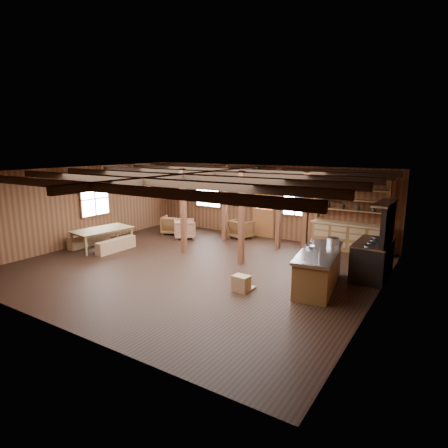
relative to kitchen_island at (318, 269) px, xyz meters
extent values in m
cube|color=black|center=(-3.60, -0.37, -0.49)|extent=(10.00, 9.00, 0.02)
cube|color=black|center=(-3.60, -0.37, 2.33)|extent=(10.00, 9.00, 0.02)
cube|color=#502B16|center=(-8.61, -0.37, 0.92)|extent=(0.02, 9.00, 2.80)
cube|color=#502B16|center=(1.41, -0.37, 0.92)|extent=(0.02, 9.00, 2.80)
cube|color=#502B16|center=(-3.60, 4.14, 0.92)|extent=(10.00, 0.02, 2.80)
cube|color=#502B16|center=(-3.60, -4.88, 0.92)|extent=(10.00, 0.02, 2.80)
cube|color=black|center=(-3.60, -3.87, 2.20)|extent=(9.80, 0.12, 0.18)
cube|color=black|center=(-3.60, -2.37, 2.20)|extent=(9.80, 0.12, 0.18)
cube|color=black|center=(-3.60, -0.87, 2.20)|extent=(9.80, 0.12, 0.18)
cube|color=black|center=(-3.60, 0.63, 2.20)|extent=(9.80, 0.12, 0.18)
cube|color=black|center=(-3.60, 2.13, 2.20)|extent=(9.80, 0.12, 0.18)
cube|color=black|center=(-3.60, 3.43, 2.20)|extent=(9.80, 0.12, 0.18)
cube|color=black|center=(-3.60, -0.37, 2.20)|extent=(0.18, 8.82, 0.18)
cube|color=#492415|center=(-4.80, 0.63, 0.92)|extent=(0.15, 0.15, 2.80)
cube|color=#492415|center=(-4.60, 2.83, 0.92)|extent=(0.15, 0.15, 2.80)
cube|color=#492415|center=(-2.60, 0.63, 0.92)|extent=(0.15, 0.15, 2.80)
cube|color=#492415|center=(-2.40, 2.83, 0.92)|extent=(0.15, 0.15, 2.80)
cube|color=#492415|center=(-1.00, 1.63, 0.92)|extent=(0.15, 0.15, 2.80)
cube|color=brown|center=(-3.60, 4.08, 0.07)|extent=(0.90, 0.06, 1.10)
cube|color=#492415|center=(-4.08, 4.08, 0.57)|extent=(0.06, 0.08, 2.10)
cube|color=#492415|center=(-3.12, 4.08, 0.57)|extent=(0.06, 0.08, 2.10)
cube|color=#492415|center=(-3.60, 4.08, 1.64)|extent=(1.02, 0.08, 0.06)
cube|color=white|center=(-3.60, 4.08, 1.07)|extent=(0.84, 0.02, 0.90)
cube|color=white|center=(-6.20, 4.09, 1.12)|extent=(1.20, 0.02, 1.20)
cube|color=#492415|center=(-6.20, 4.09, 1.12)|extent=(1.32, 0.06, 1.32)
cube|color=white|center=(-2.30, 4.09, 1.12)|extent=(0.90, 0.02, 1.20)
cube|color=#492415|center=(-2.30, 4.09, 1.12)|extent=(1.02, 0.06, 1.32)
cube|color=white|center=(-8.56, 0.13, 1.12)|extent=(0.02, 1.20, 1.20)
cube|color=#492415|center=(-8.56, 0.13, 1.12)|extent=(0.14, 1.24, 1.32)
cube|color=silver|center=(-4.90, 4.09, 1.32)|extent=(0.50, 0.03, 0.40)
cube|color=black|center=(-4.90, 4.08, 1.32)|extent=(0.55, 0.02, 0.45)
cube|color=silver|center=(-5.50, 4.09, 1.22)|extent=(0.35, 0.03, 0.45)
cube|color=black|center=(-5.50, 4.08, 1.22)|extent=(0.40, 0.02, 0.50)
cube|color=silver|center=(-4.90, 4.09, 0.82)|extent=(0.40, 0.03, 0.30)
cube|color=black|center=(-4.90, 4.08, 0.82)|extent=(0.45, 0.02, 0.35)
cube|color=brown|center=(-0.20, 3.83, -0.03)|extent=(2.50, 0.55, 0.90)
cube|color=olive|center=(-0.20, 3.81, 0.45)|extent=(2.55, 0.60, 0.06)
cube|color=brown|center=(-0.20, 3.88, 0.92)|extent=(2.30, 0.35, 0.04)
cube|color=brown|center=(-0.20, 3.88, 1.27)|extent=(2.30, 0.35, 0.04)
cube|color=brown|center=(-0.20, 3.88, 1.62)|extent=(2.30, 0.35, 0.04)
cube|color=brown|center=(-1.35, 3.88, 1.27)|extent=(0.04, 0.35, 1.40)
cube|color=brown|center=(0.95, 3.88, 1.27)|extent=(0.04, 0.35, 1.40)
cylinder|color=#2D2D30|center=(-6.60, -0.37, 2.10)|extent=(0.02, 0.02, 0.45)
cone|color=white|center=(-6.60, -0.37, 1.77)|extent=(0.36, 0.36, 0.22)
cylinder|color=#2D2D30|center=(-5.10, 1.63, 2.10)|extent=(0.02, 0.02, 0.45)
cone|color=white|center=(-5.10, 1.63, 1.77)|extent=(0.36, 0.36, 0.22)
cylinder|color=#2D2D30|center=(-0.42, -0.07, 2.07)|extent=(0.04, 3.00, 0.04)
cylinder|color=#2D2D30|center=(-0.43, -1.42, 2.00)|extent=(0.01, 0.01, 0.15)
cylinder|color=silver|center=(-0.43, -1.42, 1.85)|extent=(0.24, 0.24, 0.14)
cylinder|color=#2D2D30|center=(-0.34, -1.12, 1.97)|extent=(0.01, 0.01, 0.21)
cylinder|color=#2D2D30|center=(-0.34, -1.12, 1.79)|extent=(0.23, 0.23, 0.14)
cylinder|color=#2D2D30|center=(-0.49, -0.82, 1.97)|extent=(0.01, 0.01, 0.21)
cylinder|color=silver|center=(-0.49, -0.82, 1.79)|extent=(0.20, 0.20, 0.14)
cylinder|color=#2D2D30|center=(-0.39, -0.52, 1.96)|extent=(0.01, 0.01, 0.23)
cylinder|color=#2D2D30|center=(-0.39, -0.52, 1.77)|extent=(0.21, 0.21, 0.14)
cylinder|color=#2D2D30|center=(-0.40, -0.22, 1.96)|extent=(0.01, 0.01, 0.23)
cylinder|color=silver|center=(-0.40, -0.22, 1.78)|extent=(0.23, 0.23, 0.14)
cylinder|color=#2D2D30|center=(-0.39, 0.08, 1.99)|extent=(0.01, 0.01, 0.16)
cylinder|color=#2D2D30|center=(-0.39, 0.08, 1.84)|extent=(0.20, 0.20, 0.14)
cylinder|color=#2D2D30|center=(-0.39, 0.38, 1.98)|extent=(0.01, 0.01, 0.17)
cylinder|color=silver|center=(-0.39, 0.38, 1.83)|extent=(0.24, 0.24, 0.14)
cylinder|color=#2D2D30|center=(-0.43, 0.68, 1.97)|extent=(0.01, 0.01, 0.20)
cylinder|color=#2D2D30|center=(-0.43, 0.68, 1.80)|extent=(0.18, 0.18, 0.14)
cylinder|color=#2D2D30|center=(-0.40, 0.98, 1.93)|extent=(0.01, 0.01, 0.29)
cylinder|color=silver|center=(-0.40, 0.98, 1.71)|extent=(0.25, 0.25, 0.14)
cylinder|color=#2D2D30|center=(-0.36, 1.28, 1.95)|extent=(0.01, 0.01, 0.24)
cylinder|color=#2D2D30|center=(-0.36, 1.28, 1.77)|extent=(0.22, 0.22, 0.14)
cube|color=brown|center=(0.00, 0.00, -0.05)|extent=(1.15, 2.49, 0.86)
cube|color=silver|center=(0.00, 0.00, 0.42)|extent=(1.25, 2.60, 0.08)
cylinder|color=#2D2D30|center=(0.00, -0.60, 0.42)|extent=(0.44, 0.44, 0.06)
cylinder|color=silver|center=(0.20, -0.60, 0.57)|extent=(0.03, 0.03, 0.30)
cube|color=olive|center=(-1.48, -1.31, -0.28)|extent=(0.47, 0.35, 0.40)
cube|color=#2D2D30|center=(1.00, 1.44, 0.00)|extent=(0.85, 1.59, 0.95)
cube|color=silver|center=(1.00, 1.44, 0.49)|extent=(0.87, 1.61, 0.04)
cube|color=#2D2D30|center=(1.32, 1.44, 1.06)|extent=(0.12, 1.59, 1.06)
cube|color=silver|center=(1.20, 1.44, 1.58)|extent=(0.40, 1.69, 0.05)
imported|color=olive|center=(-7.50, -0.46, -0.13)|extent=(1.37, 2.10, 0.69)
cube|color=olive|center=(-8.25, -0.46, -0.25)|extent=(0.31, 1.64, 0.45)
cube|color=olive|center=(-6.87, -0.46, -0.27)|extent=(0.29, 1.53, 0.42)
imported|color=brown|center=(-6.92, 2.57, -0.11)|extent=(1.03, 1.04, 0.74)
imported|color=brown|center=(-4.20, 3.43, -0.12)|extent=(0.96, 0.98, 0.72)
imported|color=#8F5E41|center=(-6.04, 2.24, -0.12)|extent=(1.11, 1.11, 0.72)
cylinder|color=silver|center=(0.10, 0.80, 0.56)|extent=(0.32, 0.32, 0.19)
imported|color=silver|center=(-0.30, 0.18, 0.49)|extent=(0.27, 0.27, 0.06)
camera|label=1|loc=(2.82, -8.85, 3.01)|focal=30.00mm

